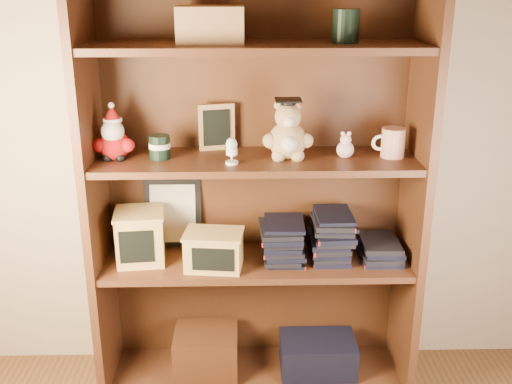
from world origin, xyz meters
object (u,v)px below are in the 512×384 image
treats_box (140,236)px  grad_teddy_bear (288,136)px  teacher_mug (392,143)px  bookcase (255,198)px

treats_box → grad_teddy_bear: bearing=-0.6°
teacher_mug → bookcase: bearing=174.1°
teacher_mug → treats_box: 0.98m
grad_teddy_bear → teacher_mug: (0.37, 0.01, -0.03)m
grad_teddy_bear → treats_box: grad_teddy_bear is taller
bookcase → grad_teddy_bear: 0.28m
bookcase → grad_teddy_bear: bearing=-26.6°
bookcase → teacher_mug: (0.49, -0.05, 0.22)m
grad_teddy_bear → teacher_mug: size_ratio=1.83×
grad_teddy_bear → teacher_mug: 0.38m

